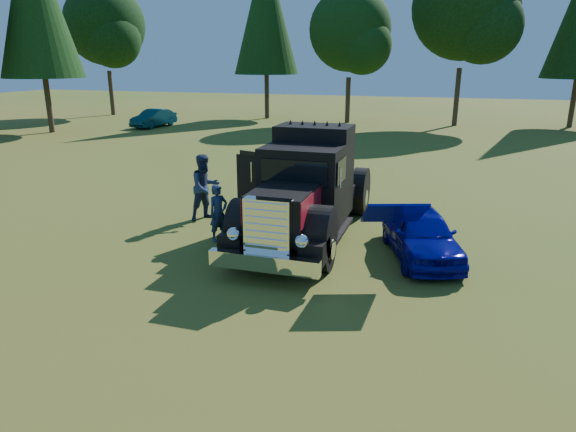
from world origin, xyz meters
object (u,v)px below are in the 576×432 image
at_px(hotrod_coupe, 421,233).
at_px(spectator_far, 205,187).
at_px(distant_teal_car, 154,118).
at_px(spectator_near, 218,213).
at_px(diamond_t_truck, 305,193).

height_order(hotrod_coupe, spectator_far, spectator_far).
bearing_deg(distant_teal_car, spectator_far, -47.90).
bearing_deg(hotrod_coupe, spectator_far, 168.65).
xyz_separation_m(hotrod_coupe, spectator_far, (-6.50, 1.31, 0.38)).
distance_m(spectator_near, distant_teal_car, 25.75).
bearing_deg(hotrod_coupe, diamond_t_truck, 170.62).
bearing_deg(diamond_t_truck, spectator_far, 166.87).
bearing_deg(spectator_far, diamond_t_truck, -70.49).
height_order(spectator_near, spectator_far, spectator_far).
bearing_deg(spectator_far, spectator_near, -111.73).
bearing_deg(spectator_far, hotrod_coupe, -68.70).
bearing_deg(diamond_t_truck, distant_teal_car, 130.31).
relative_size(hotrod_coupe, distant_teal_car, 1.09).
xyz_separation_m(hotrod_coupe, distant_teal_car, (-20.17, 20.62, 0.01)).
bearing_deg(distant_teal_car, diamond_t_truck, -42.88).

